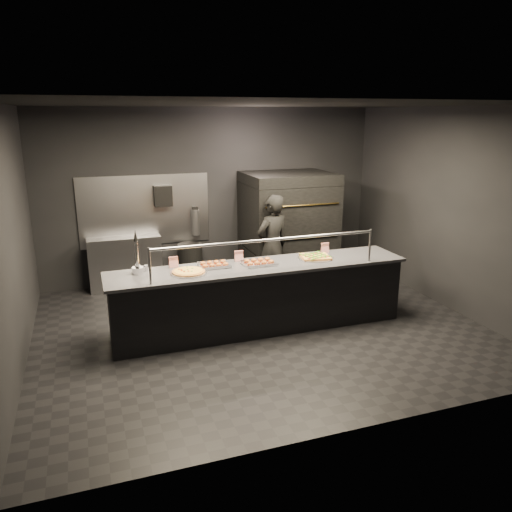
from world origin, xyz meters
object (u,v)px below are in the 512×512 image
at_px(prep_shelf, 125,263).
at_px(trash_bin, 190,264).
at_px(worker, 272,246).
at_px(slider_tray_a, 214,265).
at_px(towel_dispenser, 163,196).
at_px(fire_extinguisher, 195,222).
at_px(service_counter, 260,297).
at_px(pizza_oven, 288,227).
at_px(slider_tray_b, 259,262).
at_px(beer_tap, 137,261).
at_px(square_pizza, 315,257).
at_px(round_pizza, 189,272).

bearing_deg(prep_shelf, trash_bin, -5.21).
height_order(prep_shelf, worker, worker).
bearing_deg(slider_tray_a, towel_dispenser, 97.59).
bearing_deg(fire_extinguisher, service_counter, -81.70).
height_order(slider_tray_a, trash_bin, slider_tray_a).
relative_size(fire_extinguisher, worker, 0.30).
xyz_separation_m(pizza_oven, worker, (-0.57, -0.73, -0.13)).
relative_size(fire_extinguisher, slider_tray_b, 1.05).
xyz_separation_m(service_counter, prep_shelf, (-1.60, 2.32, -0.01)).
relative_size(beer_tap, square_pizza, 1.15).
distance_m(fire_extinguisher, square_pizza, 2.64).
bearing_deg(beer_tap, prep_shelf, 90.00).
height_order(pizza_oven, beer_tap, pizza_oven).
relative_size(pizza_oven, round_pizza, 3.95).
height_order(slider_tray_a, slider_tray_b, slider_tray_b).
relative_size(pizza_oven, slider_tray_a, 4.65).
distance_m(prep_shelf, towel_dispenser, 1.31).
distance_m(fire_extinguisher, trash_bin, 0.74).
distance_m(fire_extinguisher, slider_tray_b, 2.39).
relative_size(towel_dispenser, fire_extinguisher, 0.69).
bearing_deg(round_pizza, service_counter, 1.39).
relative_size(round_pizza, square_pizza, 0.97).
height_order(pizza_oven, prep_shelf, pizza_oven).
height_order(pizza_oven, square_pizza, pizza_oven).
height_order(towel_dispenser, slider_tray_a, towel_dispenser).
bearing_deg(round_pizza, square_pizza, 2.51).
distance_m(round_pizza, slider_tray_b, 0.98).
bearing_deg(worker, slider_tray_a, 20.22).
bearing_deg(fire_extinguisher, prep_shelf, -176.34).
height_order(service_counter, worker, worker).
height_order(prep_shelf, fire_extinguisher, fire_extinguisher).
xyz_separation_m(prep_shelf, square_pizza, (2.45, -2.26, 0.49)).
bearing_deg(slider_tray_a, beer_tap, 178.75).
xyz_separation_m(fire_extinguisher, slider_tray_a, (-0.25, -2.26, -0.12)).
bearing_deg(towel_dispenser, beer_tap, -107.45).
bearing_deg(slider_tray_a, prep_shelf, 114.65).
bearing_deg(round_pizza, pizza_oven, 41.41).
bearing_deg(fire_extinguisher, slider_tray_b, -81.57).
height_order(beer_tap, slider_tray_a, beer_tap).
xyz_separation_m(service_counter, slider_tray_a, (-0.60, 0.14, 0.48)).
xyz_separation_m(service_counter, round_pizza, (-0.98, -0.02, 0.47)).
bearing_deg(slider_tray_a, trash_bin, 87.33).
bearing_deg(service_counter, worker, 61.81).
distance_m(prep_shelf, worker, 2.54).
height_order(fire_extinguisher, trash_bin, fire_extinguisher).
bearing_deg(service_counter, trash_bin, 102.77).
distance_m(towel_dispenser, fire_extinguisher, 0.74).
relative_size(fire_extinguisher, slider_tray_a, 1.23).
xyz_separation_m(towel_dispenser, beer_tap, (-0.70, -2.23, -0.47)).
bearing_deg(prep_shelf, slider_tray_b, -54.94).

